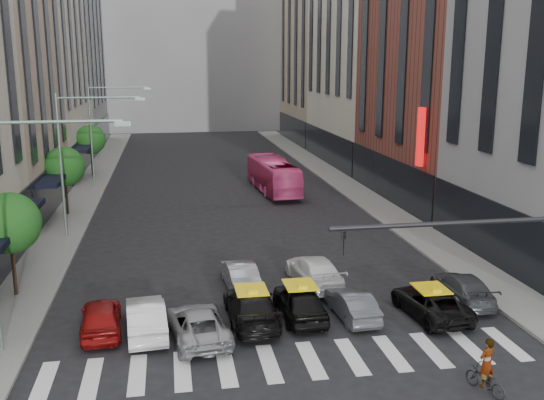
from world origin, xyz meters
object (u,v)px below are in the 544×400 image
car_white_front (146,317)px  motorcycle (485,381)px  streetlamp_mid (76,146)px  car_red (101,317)px  streetlamp_near (14,203)px  streetlamp_far (102,122)px  bus (273,175)px  taxi_left (251,306)px  taxi_center (300,301)px

car_white_front → motorcycle: (11.42, -6.67, -0.28)m
streetlamp_mid → car_white_front: 16.57m
car_red → streetlamp_near: bearing=21.9°
streetlamp_far → bus: 15.72m
car_white_front → bus: 28.82m
taxi_left → streetlamp_near: bearing=7.4°
streetlamp_mid → taxi_center: streetlamp_mid is taller
car_red → taxi_center: size_ratio=0.92×
car_white_front → taxi_center: taxi_center is taller
streetlamp_mid → car_red: (2.64, -14.69, -5.21)m
streetlamp_far → car_white_front: (4.47, -31.09, -5.18)m
taxi_center → motorcycle: size_ratio=2.60×
car_white_front → motorcycle: car_white_front is taller
streetlamp_mid → taxi_center: size_ratio=2.05×
streetlamp_near → car_white_front: (4.47, 0.91, -5.18)m
streetlamp_near → car_red: size_ratio=2.22×
streetlamp_near → streetlamp_far: (0.00, 32.00, 0.00)m
taxi_center → bus: bearing=-99.1°
streetlamp_mid → motorcycle: (15.90, -21.76, -5.46)m
bus → taxi_center: bearing=78.6°
taxi_center → taxi_left: bearing=1.9°
car_red → car_white_front: 1.87m
streetlamp_near → taxi_left: (8.90, 1.26, -5.17)m
streetlamp_far → motorcycle: (15.90, -37.76, -5.46)m
streetlamp_far → taxi_left: streetlamp_far is taller
car_white_front → taxi_center: 6.61m
car_red → taxi_center: 8.42m
streetlamp_far → car_red: streetlamp_far is taller
streetlamp_near → streetlamp_mid: size_ratio=1.00×
car_white_front → streetlamp_mid: bearing=-78.2°
taxi_center → bus: bus is taller
bus → streetlamp_near: bearing=58.5°
taxi_center → motorcycle: (4.84, -7.15, -0.30)m
streetlamp_mid → taxi_left: (8.90, -14.74, -5.17)m
streetlamp_mid → streetlamp_near: bearing=-90.0°
streetlamp_mid → bus: 19.29m
streetlamp_mid → streetlamp_far: bearing=90.0°
streetlamp_far → streetlamp_near: bearing=-90.0°
streetlamp_far → car_red: size_ratio=2.22×
streetlamp_near → bus: (14.51, 27.91, -4.45)m
streetlamp_mid → streetlamp_far: same height
car_white_front → taxi_left: (4.43, 0.35, 0.01)m
streetlamp_near → motorcycle: size_ratio=5.34×
streetlamp_mid → car_red: bearing=-79.8°
car_red → bus: bearing=-118.4°
streetlamp_near → taxi_center: 12.28m
motorcycle → taxi_center: bearing=-76.0°
motorcycle → streetlamp_far: bearing=-87.2°
streetlamp_far → motorcycle: 41.33m
streetlamp_mid → car_red: size_ratio=2.22×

